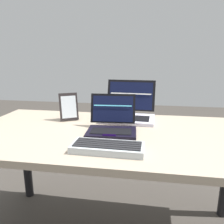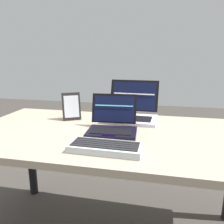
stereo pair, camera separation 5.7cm
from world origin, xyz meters
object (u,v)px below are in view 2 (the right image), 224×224
object	(u,v)px
laptop_rear	(131,112)
external_keyboard	(105,147)
laptop_front	(112,125)
photo_frame	(71,107)

from	to	relation	value
laptop_rear	external_keyboard	xyz separation A→B (m)	(-0.05, -0.54, -0.03)
laptop_front	external_keyboard	distance (m)	0.26
laptop_rear	external_keyboard	size ratio (longest dim) A/B	1.08
photo_frame	laptop_rear	bearing A→B (deg)	14.80
laptop_front	laptop_rear	xyz separation A→B (m)	(0.07, 0.28, 0.01)
external_keyboard	photo_frame	bearing A→B (deg)	127.39
laptop_front	laptop_rear	size ratio (longest dim) A/B	0.79
laptop_front	photo_frame	size ratio (longest dim) A/B	1.55
external_keyboard	photo_frame	world-z (taller)	photo_frame
laptop_front	photo_frame	world-z (taller)	laptop_front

